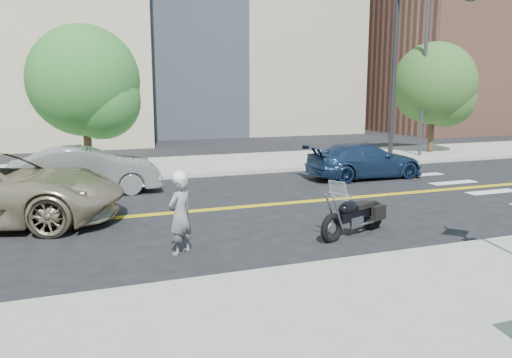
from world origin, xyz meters
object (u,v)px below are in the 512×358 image
object	(u,v)px
motorcyclist	(180,213)
parked_car_blue	(365,161)
parked_car_silver	(86,171)
motorcycle	(354,206)

from	to	relation	value
motorcyclist	parked_car_blue	xyz separation A→B (m)	(8.04, 6.11, -0.19)
motorcyclist	parked_car_silver	xyz separation A→B (m)	(-1.51, 6.64, -0.10)
motorcycle	parked_car_silver	distance (m)	8.57
parked_car_silver	parked_car_blue	bearing A→B (deg)	-92.48
motorcyclist	motorcycle	xyz separation A→B (m)	(3.85, -0.04, -0.18)
parked_car_blue	motorcyclist	bearing A→B (deg)	126.83
parked_car_silver	motorcycle	bearing A→B (deg)	-140.57
parked_car_silver	motorcyclist	bearing A→B (deg)	-166.52
motorcyclist	parked_car_blue	world-z (taller)	motorcyclist
parked_car_silver	parked_car_blue	size ratio (longest dim) A/B	1.01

